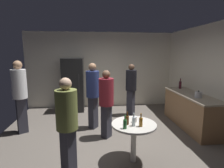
{
  "coord_description": "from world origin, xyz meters",
  "views": [
    {
      "loc": [
        -0.32,
        -3.94,
        1.98
      ],
      "look_at": [
        0.12,
        0.1,
        1.27
      ],
      "focal_mm": 28.82,
      "sensor_mm": 36.0,
      "label": 1
    }
  ],
  "objects_px": {
    "person_in_white_shirt": "(20,91)",
    "beer_bottle_amber": "(141,122)",
    "beer_bottle_green": "(125,124)",
    "beer_bottle_clear": "(134,121)",
    "person_in_black_shirt": "(131,86)",
    "kettle": "(198,95)",
    "person_in_navy_shirt": "(93,91)",
    "person_in_maroon_shirt": "(106,99)",
    "plastic_cup_white": "(135,119)",
    "refrigerator": "(73,85)",
    "wine_bottle_on_counter": "(180,85)",
    "beer_bottle_brown": "(127,120)",
    "person_in_olive_shirt": "(67,120)",
    "foreground_table": "(134,129)"
  },
  "relations": [
    {
      "from": "refrigerator",
      "to": "beer_bottle_amber",
      "type": "bearing_deg",
      "value": -66.15
    },
    {
      "from": "beer_bottle_brown",
      "to": "beer_bottle_green",
      "type": "relative_size",
      "value": 1.0
    },
    {
      "from": "kettle",
      "to": "plastic_cup_white",
      "type": "relative_size",
      "value": 2.22
    },
    {
      "from": "beer_bottle_brown",
      "to": "person_in_white_shirt",
      "type": "bearing_deg",
      "value": 147.03
    },
    {
      "from": "beer_bottle_green",
      "to": "person_in_black_shirt",
      "type": "bearing_deg",
      "value": 75.79
    },
    {
      "from": "beer_bottle_brown",
      "to": "person_in_white_shirt",
      "type": "xyz_separation_m",
      "value": [
        -2.35,
        1.52,
        0.24
      ]
    },
    {
      "from": "person_in_maroon_shirt",
      "to": "plastic_cup_white",
      "type": "bearing_deg",
      "value": -26.97
    },
    {
      "from": "foreground_table",
      "to": "beer_bottle_clear",
      "type": "relative_size",
      "value": 3.48
    },
    {
      "from": "kettle",
      "to": "beer_bottle_green",
      "type": "distance_m",
      "value": 2.38
    },
    {
      "from": "person_in_white_shirt",
      "to": "person_in_navy_shirt",
      "type": "distance_m",
      "value": 1.76
    },
    {
      "from": "refrigerator",
      "to": "beer_bottle_clear",
      "type": "bearing_deg",
      "value": -67.63
    },
    {
      "from": "refrigerator",
      "to": "wine_bottle_on_counter",
      "type": "relative_size",
      "value": 5.81
    },
    {
      "from": "person_in_navy_shirt",
      "to": "person_in_maroon_shirt",
      "type": "distance_m",
      "value": 0.65
    },
    {
      "from": "wine_bottle_on_counter",
      "to": "beer_bottle_green",
      "type": "relative_size",
      "value": 1.35
    },
    {
      "from": "person_in_olive_shirt",
      "to": "foreground_table",
      "type": "bearing_deg",
      "value": -31.21
    },
    {
      "from": "foreground_table",
      "to": "person_in_navy_shirt",
      "type": "xyz_separation_m",
      "value": [
        -0.72,
        1.6,
        0.38
      ]
    },
    {
      "from": "person_in_white_shirt",
      "to": "person_in_navy_shirt",
      "type": "bearing_deg",
      "value": 61.88
    },
    {
      "from": "refrigerator",
      "to": "foreground_table",
      "type": "relative_size",
      "value": 2.25
    },
    {
      "from": "beer_bottle_amber",
      "to": "person_in_white_shirt",
      "type": "relative_size",
      "value": 0.13
    },
    {
      "from": "kettle",
      "to": "person_in_navy_shirt",
      "type": "xyz_separation_m",
      "value": [
        -2.55,
        0.57,
        0.04
      ]
    },
    {
      "from": "beer_bottle_green",
      "to": "beer_bottle_clear",
      "type": "distance_m",
      "value": 0.19
    },
    {
      "from": "beer_bottle_amber",
      "to": "person_in_navy_shirt",
      "type": "distance_m",
      "value": 1.92
    },
    {
      "from": "beer_bottle_brown",
      "to": "person_in_maroon_shirt",
      "type": "distance_m",
      "value": 1.1
    },
    {
      "from": "plastic_cup_white",
      "to": "person_in_white_shirt",
      "type": "xyz_separation_m",
      "value": [
        -2.51,
        1.43,
        0.27
      ]
    },
    {
      "from": "beer_bottle_amber",
      "to": "plastic_cup_white",
      "type": "height_order",
      "value": "beer_bottle_amber"
    },
    {
      "from": "plastic_cup_white",
      "to": "person_in_white_shirt",
      "type": "height_order",
      "value": "person_in_white_shirt"
    },
    {
      "from": "foreground_table",
      "to": "beer_bottle_amber",
      "type": "distance_m",
      "value": 0.25
    },
    {
      "from": "wine_bottle_on_counter",
      "to": "beer_bottle_green",
      "type": "xyz_separation_m",
      "value": [
        -2.13,
        -2.34,
        -0.2
      ]
    },
    {
      "from": "wine_bottle_on_counter",
      "to": "plastic_cup_white",
      "type": "xyz_separation_m",
      "value": [
        -1.9,
        -2.09,
        -0.23
      ]
    },
    {
      "from": "wine_bottle_on_counter",
      "to": "beer_bottle_brown",
      "type": "height_order",
      "value": "wine_bottle_on_counter"
    },
    {
      "from": "kettle",
      "to": "wine_bottle_on_counter",
      "type": "xyz_separation_m",
      "value": [
        0.09,
        1.11,
        0.05
      ]
    },
    {
      "from": "person_in_black_shirt",
      "to": "person_in_white_shirt",
      "type": "relative_size",
      "value": 0.91
    },
    {
      "from": "refrigerator",
      "to": "beer_bottle_green",
      "type": "xyz_separation_m",
      "value": [
        1.18,
        -3.37,
        -0.08
      ]
    },
    {
      "from": "person_in_black_shirt",
      "to": "wine_bottle_on_counter",
      "type": "bearing_deg",
      "value": 120.03
    },
    {
      "from": "beer_bottle_brown",
      "to": "wine_bottle_on_counter",
      "type": "bearing_deg",
      "value": 46.63
    },
    {
      "from": "person_in_white_shirt",
      "to": "beer_bottle_amber",
      "type": "bearing_deg",
      "value": 26.04
    },
    {
      "from": "wine_bottle_on_counter",
      "to": "refrigerator",
      "type": "bearing_deg",
      "value": 162.7
    },
    {
      "from": "wine_bottle_on_counter",
      "to": "beer_bottle_amber",
      "type": "distance_m",
      "value": 2.94
    },
    {
      "from": "refrigerator",
      "to": "plastic_cup_white",
      "type": "distance_m",
      "value": 3.42
    },
    {
      "from": "wine_bottle_on_counter",
      "to": "person_in_maroon_shirt",
      "type": "relative_size",
      "value": 0.19
    },
    {
      "from": "beer_bottle_green",
      "to": "person_in_white_shirt",
      "type": "height_order",
      "value": "person_in_white_shirt"
    },
    {
      "from": "beer_bottle_amber",
      "to": "wine_bottle_on_counter",
      "type": "bearing_deg",
      "value": 51.13
    },
    {
      "from": "beer_bottle_amber",
      "to": "person_in_white_shirt",
      "type": "bearing_deg",
      "value": 147.53
    },
    {
      "from": "beer_bottle_brown",
      "to": "person_in_black_shirt",
      "type": "bearing_deg",
      "value": 76.4
    },
    {
      "from": "refrigerator",
      "to": "person_in_navy_shirt",
      "type": "xyz_separation_m",
      "value": [
        0.66,
        -1.58,
        0.11
      ]
    },
    {
      "from": "beer_bottle_green",
      "to": "person_in_olive_shirt",
      "type": "xyz_separation_m",
      "value": [
        -0.93,
        -0.04,
        0.12
      ]
    },
    {
      "from": "beer_bottle_amber",
      "to": "person_in_maroon_shirt",
      "type": "bearing_deg",
      "value": 113.25
    },
    {
      "from": "refrigerator",
      "to": "person_in_white_shirt",
      "type": "relative_size",
      "value": 1.0
    },
    {
      "from": "person_in_maroon_shirt",
      "to": "beer_bottle_clear",
      "type": "bearing_deg",
      "value": -32.77
    },
    {
      "from": "beer_bottle_amber",
      "to": "beer_bottle_clear",
      "type": "relative_size",
      "value": 1.0
    }
  ]
}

